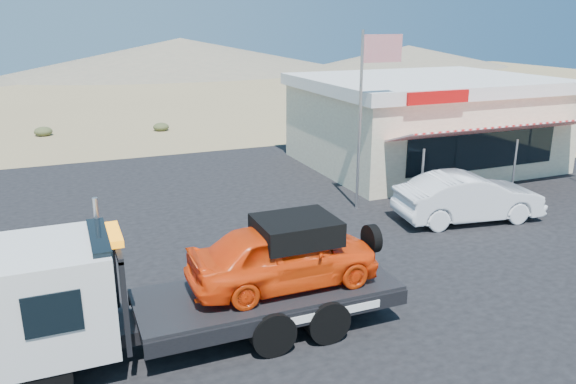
# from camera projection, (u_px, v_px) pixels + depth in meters

# --- Properties ---
(ground) EXTENTS (120.00, 120.00, 0.00)m
(ground) POSITION_uv_depth(u_px,v_px,m) (279.00, 285.00, 13.97)
(ground) COLOR #8F7851
(ground) RESTS_ON ground
(asphalt_lot) EXTENTS (32.00, 24.00, 0.02)m
(asphalt_lot) POSITION_uv_depth(u_px,v_px,m) (303.00, 233.00, 17.35)
(asphalt_lot) COLOR black
(asphalt_lot) RESTS_ON ground
(tow_truck) EXTENTS (7.86, 2.33, 2.63)m
(tow_truck) POSITION_uv_depth(u_px,v_px,m) (199.00, 278.00, 11.11)
(tow_truck) COLOR black
(tow_truck) RESTS_ON asphalt_lot
(white_sedan) EXTENTS (4.95, 2.34, 1.57)m
(white_sedan) POSITION_uv_depth(u_px,v_px,m) (469.00, 197.00, 18.20)
(white_sedan) COLOR silver
(white_sedan) RESTS_ON asphalt_lot
(jerky_store) EXTENTS (10.40, 9.97, 3.90)m
(jerky_store) POSITION_uv_depth(u_px,v_px,m) (423.00, 121.00, 25.13)
(jerky_store) COLOR beige
(jerky_store) RESTS_ON asphalt_lot
(flagpole) EXTENTS (1.55, 0.10, 6.00)m
(flagpole) POSITION_uv_depth(u_px,v_px,m) (367.00, 100.00, 18.63)
(flagpole) COLOR #99999E
(flagpole) RESTS_ON asphalt_lot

